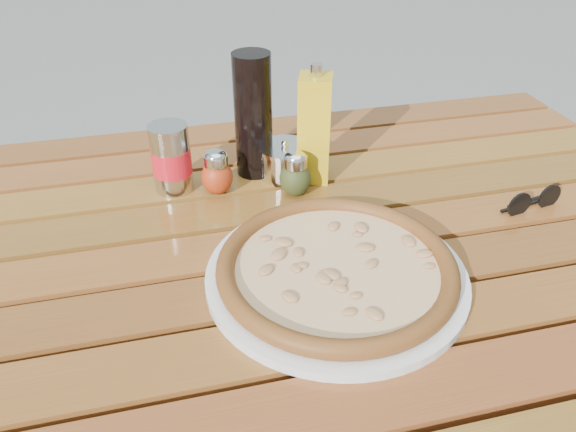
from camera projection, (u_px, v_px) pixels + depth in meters
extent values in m
cube|color=#351F0C|center=(484.00, 243.00, 1.52)|extent=(0.06, 0.06, 0.70)
cube|color=#351C0C|center=(291.00, 265.00, 0.88)|extent=(1.36, 0.86, 0.04)
cube|color=#57260F|center=(358.00, 408.00, 0.62)|extent=(1.40, 0.09, 0.03)
cube|color=#572D0F|center=(330.00, 342.00, 0.70)|extent=(1.40, 0.09, 0.03)
cube|color=#4E270D|center=(309.00, 290.00, 0.78)|extent=(1.40, 0.09, 0.03)
cube|color=#5C2D10|center=(291.00, 247.00, 0.87)|extent=(1.40, 0.09, 0.03)
cube|color=#512F0E|center=(277.00, 212.00, 0.95)|extent=(1.40, 0.09, 0.03)
cube|color=#5D3610|center=(264.00, 183.00, 1.03)|extent=(1.40, 0.09, 0.03)
cube|color=#5C2C10|center=(254.00, 158.00, 1.11)|extent=(1.40, 0.09, 0.03)
cube|color=#51270E|center=(245.00, 136.00, 1.19)|extent=(1.40, 0.09, 0.03)
cylinder|color=silver|center=(336.00, 276.00, 0.77)|extent=(0.47, 0.47, 0.01)
cylinder|color=#FFE6B6|center=(337.00, 269.00, 0.77)|extent=(0.42, 0.42, 0.01)
torus|color=black|center=(337.00, 266.00, 0.76)|extent=(0.45, 0.45, 0.03)
ellipsoid|color=#B63814|center=(217.00, 177.00, 0.96)|extent=(0.06, 0.06, 0.06)
cylinder|color=silver|center=(216.00, 160.00, 0.94)|extent=(0.05, 0.05, 0.02)
ellipsoid|color=silver|center=(215.00, 155.00, 0.93)|extent=(0.04, 0.04, 0.02)
ellipsoid|color=#3D451B|center=(295.00, 179.00, 0.95)|extent=(0.06, 0.06, 0.06)
cylinder|color=silver|center=(295.00, 162.00, 0.93)|extent=(0.05, 0.05, 0.02)
ellipsoid|color=white|center=(295.00, 157.00, 0.93)|extent=(0.04, 0.04, 0.02)
cylinder|color=black|center=(253.00, 116.00, 0.97)|extent=(0.08, 0.08, 0.22)
cylinder|color=#BDBCC1|center=(171.00, 158.00, 0.95)|extent=(0.07, 0.07, 0.12)
cylinder|color=red|center=(172.00, 161.00, 0.95)|extent=(0.07, 0.07, 0.04)
cube|color=gold|center=(314.00, 130.00, 0.96)|extent=(0.07, 0.07, 0.19)
cylinder|color=silver|center=(316.00, 70.00, 0.90)|extent=(0.03, 0.03, 0.02)
cylinder|color=silver|center=(285.00, 162.00, 1.01)|extent=(0.12, 0.12, 0.05)
cylinder|color=white|center=(285.00, 148.00, 0.99)|extent=(0.13, 0.13, 0.01)
sphere|color=silver|center=(285.00, 144.00, 0.99)|extent=(0.02, 0.02, 0.01)
cylinder|color=black|center=(519.00, 205.00, 0.90)|extent=(0.04, 0.01, 0.04)
cylinder|color=black|center=(549.00, 196.00, 0.93)|extent=(0.04, 0.01, 0.04)
cube|color=black|center=(535.00, 199.00, 0.91)|extent=(0.02, 0.01, 0.00)
cube|color=black|center=(522.00, 206.00, 0.93)|extent=(0.09, 0.02, 0.00)
cube|color=black|center=(529.00, 201.00, 0.94)|extent=(0.09, 0.02, 0.00)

